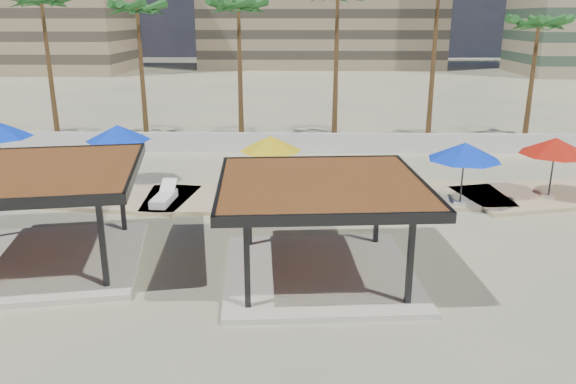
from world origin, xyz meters
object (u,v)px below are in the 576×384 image
object	(u,v)px
umbrella_c	(555,146)
pavilion_central	(321,220)
pavilion_west	(37,208)
lounger_a	(164,198)
lounger_b	(414,199)

from	to	relation	value
umbrella_c	pavilion_central	bearing A→B (deg)	-143.49
pavilion_west	lounger_a	distance (m)	6.71
pavilion_central	lounger_b	size ratio (longest dim) A/B	2.88
lounger_a	umbrella_c	bearing A→B (deg)	-82.86
pavilion_central	lounger_b	bearing A→B (deg)	53.32
lounger_a	lounger_b	distance (m)	10.69
pavilion_central	pavilion_west	xyz separation A→B (m)	(-9.07, 0.65, 0.09)
pavilion_central	umbrella_c	distance (m)	12.87
umbrella_c	lounger_b	distance (m)	6.56
lounger_b	umbrella_c	bearing A→B (deg)	-94.94
umbrella_c	pavilion_west	bearing A→B (deg)	-160.18
pavilion_central	lounger_a	size ratio (longest dim) A/B	3.08
pavilion_central	lounger_a	bearing A→B (deg)	129.98
pavilion_central	lounger_b	distance (m)	8.00
lounger_a	pavilion_central	bearing A→B (deg)	-131.97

